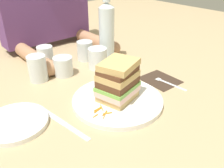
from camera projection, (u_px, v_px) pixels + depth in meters
name	position (u px, v px, depth m)	size (l,w,h in m)	color
ground_plane	(121.00, 101.00, 0.75)	(3.00, 3.00, 0.00)	tan
main_plate	(118.00, 101.00, 0.74)	(0.28, 0.28, 0.02)	white
sandwich	(119.00, 82.00, 0.70)	(0.14, 0.12, 0.13)	tan
carrot_shred_0	(98.00, 110.00, 0.68)	(0.00, 0.00, 0.03)	orange
carrot_shred_1	(102.00, 108.00, 0.69)	(0.00, 0.00, 0.03)	orange
carrot_shred_2	(98.00, 109.00, 0.68)	(0.00, 0.00, 0.03)	orange
carrot_shred_3	(105.00, 114.00, 0.66)	(0.00, 0.00, 0.02)	orange
carrot_shred_4	(104.00, 116.00, 0.65)	(0.00, 0.00, 0.02)	orange
carrot_shred_5	(105.00, 112.00, 0.67)	(0.00, 0.00, 0.02)	orange
carrot_shred_6	(96.00, 116.00, 0.65)	(0.00, 0.00, 0.02)	orange
carrot_shred_7	(108.00, 113.00, 0.66)	(0.00, 0.00, 0.03)	orange
carrot_shred_8	(132.00, 84.00, 0.81)	(0.00, 0.00, 0.03)	orange
carrot_shred_9	(129.00, 84.00, 0.81)	(0.00, 0.00, 0.03)	orange
carrot_shred_10	(127.00, 86.00, 0.80)	(0.00, 0.00, 0.03)	orange
carrot_shred_11	(132.00, 86.00, 0.80)	(0.00, 0.00, 0.02)	orange
carrot_shred_12	(134.00, 87.00, 0.80)	(0.00, 0.00, 0.02)	orange
carrot_shred_13	(136.00, 89.00, 0.78)	(0.00, 0.00, 0.02)	orange
carrot_shred_14	(130.00, 84.00, 0.81)	(0.00, 0.00, 0.03)	orange
carrot_shred_15	(129.00, 88.00, 0.79)	(0.00, 0.00, 0.02)	orange
carrot_shred_16	(133.00, 86.00, 0.80)	(0.00, 0.00, 0.03)	orange
napkin_dark	(160.00, 80.00, 0.87)	(0.11, 0.13, 0.00)	#38281E
fork	(165.00, 81.00, 0.86)	(0.03, 0.17, 0.00)	silver
knife	(66.00, 124.00, 0.65)	(0.04, 0.20, 0.00)	silver
juice_glass	(98.00, 60.00, 0.95)	(0.08, 0.08, 0.08)	white
water_bottle	(107.00, 31.00, 0.99)	(0.06, 0.06, 0.28)	silver
empty_tumbler_0	(38.00, 68.00, 0.85)	(0.07, 0.07, 0.10)	silver
empty_tumbler_1	(85.00, 51.00, 1.02)	(0.07, 0.07, 0.08)	silver
empty_tumbler_2	(46.00, 58.00, 0.94)	(0.06, 0.06, 0.09)	silver
empty_tumbler_3	(63.00, 66.00, 0.90)	(0.07, 0.07, 0.07)	silver
side_plate	(15.00, 123.00, 0.64)	(0.18, 0.18, 0.01)	white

